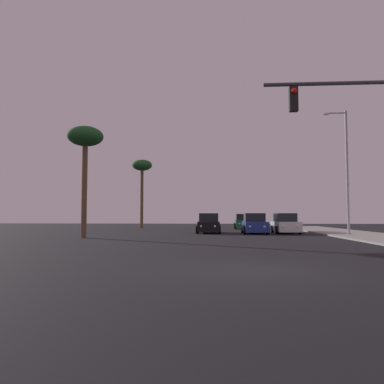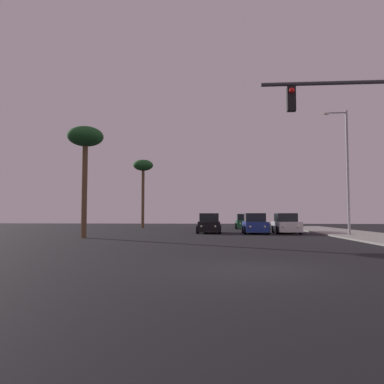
{
  "view_description": "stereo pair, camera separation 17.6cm",
  "coord_description": "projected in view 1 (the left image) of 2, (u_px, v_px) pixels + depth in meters",
  "views": [
    {
      "loc": [
        -1.05,
        -10.36,
        1.46
      ],
      "look_at": [
        -2.84,
        15.85,
        3.14
      ],
      "focal_mm": 35.0,
      "sensor_mm": 36.0,
      "label": 1
    },
    {
      "loc": [
        -0.87,
        -10.35,
        1.46
      ],
      "look_at": [
        -2.84,
        15.85,
        3.14
      ],
      "focal_mm": 35.0,
      "sensor_mm": 36.0,
      "label": 2
    }
  ],
  "objects": [
    {
      "name": "car_white",
      "position": [
        285.0,
        224.0,
        31.18
      ],
      "size": [
        2.04,
        4.33,
        1.68
      ],
      "rotation": [
        0.0,
        0.0,
        3.16
      ],
      "color": "silver",
      "rests_on": "ground"
    },
    {
      "name": "ground_plane",
      "position": [
        256.0,
        270.0,
        10.15
      ],
      "size": [
        120.0,
        120.0,
        0.0
      ],
      "primitive_type": "plane",
      "color": "black"
    },
    {
      "name": "palm_tree_near",
      "position": [
        85.0,
        141.0,
        25.18
      ],
      "size": [
        2.4,
        2.4,
        7.49
      ],
      "color": "brown",
      "rests_on": "ground"
    },
    {
      "name": "street_lamp",
      "position": [
        345.0,
        165.0,
        27.03
      ],
      "size": [
        1.74,
        0.24,
        9.0
      ],
      "color": "#99999E",
      "rests_on": "sidewalk_right"
    },
    {
      "name": "car_black",
      "position": [
        209.0,
        224.0,
        31.95
      ],
      "size": [
        2.04,
        4.33,
        1.68
      ],
      "rotation": [
        0.0,
        0.0,
        3.16
      ],
      "color": "black",
      "rests_on": "ground"
    },
    {
      "name": "car_blue",
      "position": [
        254.0,
        224.0,
        30.86
      ],
      "size": [
        2.04,
        4.32,
        1.68
      ],
      "rotation": [
        0.0,
        0.0,
        3.15
      ],
      "color": "navy",
      "rests_on": "ground"
    },
    {
      "name": "palm_tree_far",
      "position": [
        142.0,
        169.0,
        45.15
      ],
      "size": [
        2.4,
        2.4,
        8.24
      ],
      "color": "brown",
      "rests_on": "ground"
    },
    {
      "name": "car_green",
      "position": [
        243.0,
        222.0,
        42.31
      ],
      "size": [
        2.04,
        4.31,
        1.68
      ],
      "rotation": [
        0.0,
        0.0,
        3.14
      ],
      "color": "#195933",
      "rests_on": "ground"
    }
  ]
}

